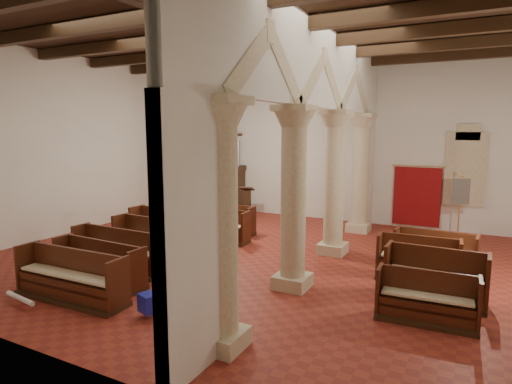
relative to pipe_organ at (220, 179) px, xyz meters
The scene contains 28 objects.
floor 7.24m from the pipe_organ, 50.71° to the right, with size 14.00×14.00×0.00m, color maroon.
ceiling 8.48m from the pipe_organ, 50.71° to the right, with size 14.00×14.00×0.00m, color #301F10.
wall_back 4.81m from the pipe_organ, ahead, with size 14.00×0.02×6.00m, color silver.
wall_front 12.46m from the pipe_organ, 68.63° to the right, with size 14.00×0.02×6.00m, color silver.
wall_left 6.26m from the pipe_organ, 114.44° to the right, with size 0.02×12.00×6.00m, color silver.
ceiling_beams 8.38m from the pipe_organ, 50.71° to the right, with size 13.80×11.80×0.30m, color #322010, non-canonical shape.
arcade 8.65m from the pipe_organ, 41.12° to the right, with size 0.90×11.90×6.00m.
window_back 9.55m from the pipe_organ, ahead, with size 1.00×0.03×2.20m, color #34765A.
pipe_organ is the anchor object (origin of this frame).
lectern 2.19m from the pipe_organ, 26.49° to the right, with size 0.59×0.61×1.32m.
dossal_curtain 8.01m from the pipe_organ, ahead, with size 1.80×0.07×2.17m.
processional_banner 9.57m from the pipe_organ, ahead, with size 0.50×0.64×2.24m.
hymnal_box_a 10.70m from the pipe_organ, 65.33° to the right, with size 0.35×0.29×0.35m, color navy.
hymnal_box_b 7.85m from the pipe_organ, 69.35° to the right, with size 0.29×0.23×0.29m, color navy.
hymnal_box_c 7.89m from the pipe_organ, 63.17° to the right, with size 0.29×0.24×0.29m, color #151894.
tube_heater_a 10.70m from the pipe_organ, 80.36° to the right, with size 0.10×0.10×1.00m, color silver.
tube_heater_b 9.63m from the pipe_organ, 72.72° to the right, with size 0.10×0.10×1.01m, color white.
nave_pew_0 10.15m from the pipe_organ, 75.93° to the right, with size 2.72×0.78×1.07m.
nave_pew_1 9.18m from the pipe_organ, 75.84° to the right, with size 2.53×0.75×1.00m.
nave_pew_2 8.16m from the pipe_organ, 76.74° to the right, with size 2.79×0.74×1.03m.
nave_pew_3 7.21m from the pipe_organ, 70.81° to the right, with size 3.36×0.96×1.10m.
nave_pew_4 6.11m from the pipe_organ, 69.82° to the right, with size 3.52×0.92×1.14m.
nave_pew_5 5.02m from the pipe_organ, 64.04° to the right, with size 3.06×0.87×1.03m.
nave_pew_6 4.07m from the pipe_organ, 59.40° to the right, with size 2.71×0.67×0.99m.
aisle_pew_0 11.89m from the pipe_organ, 39.15° to the right, with size 1.83×0.73×0.96m.
aisle_pew_1 11.24m from the pipe_organ, 34.55° to the right, with size 2.01×0.78×1.12m.
aisle_pew_2 10.25m from the pipe_organ, 30.81° to the right, with size 1.89×0.79×1.06m.
aisle_pew_3 10.16m from the pipe_organ, 26.38° to the right, with size 1.95×0.83×1.06m.
Camera 1 is at (5.34, -10.10, 3.59)m, focal length 30.00 mm.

